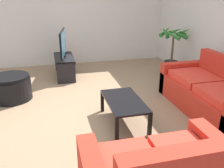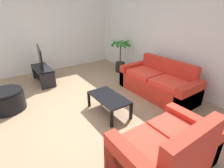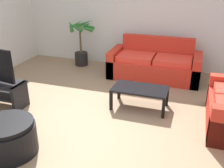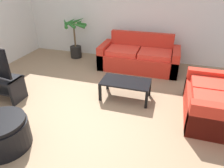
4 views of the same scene
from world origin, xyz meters
name	(u,v)px [view 2 (image 2 of 4)]	position (x,y,z in m)	size (l,w,h in m)	color
ground_plane	(67,109)	(0.00, 0.00, 0.00)	(6.60, 6.60, 0.00)	#937556
wall_back	(162,37)	(0.00, 3.00, 1.35)	(6.00, 0.06, 2.70)	silver
wall_left	(29,34)	(-3.00, 0.00, 1.35)	(0.06, 6.00, 2.70)	silver
couch_main	(158,83)	(0.63, 2.28, 0.30)	(2.05, 0.90, 0.90)	red
couch_loveseat	(165,151)	(2.28, 0.58, 0.30)	(0.90, 1.41, 0.90)	red
tv_stand	(43,73)	(-1.89, 0.00, 0.31)	(1.10, 0.45, 0.48)	black
tv	(40,57)	(-1.89, 0.00, 0.81)	(1.04, 0.20, 0.63)	black
coffee_table	(109,99)	(0.64, 0.72, 0.34)	(0.98, 0.53, 0.39)	black
potted_palm	(120,56)	(-1.33, 2.54, 0.57)	(0.76, 0.73, 1.19)	black
ottoman	(7,100)	(-0.75, -1.08, 0.23)	(0.75, 0.75, 0.47)	black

